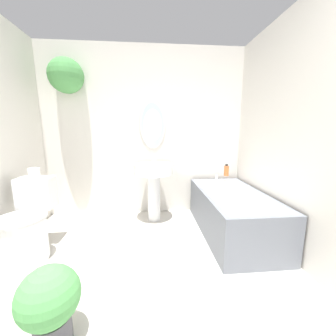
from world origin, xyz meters
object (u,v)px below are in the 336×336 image
(toilet, at_px, (27,227))
(potted_plant, at_px, (50,302))
(toilet_paper_roll, at_px, (34,173))
(bathtub, at_px, (232,212))
(shampoo_bottle, at_px, (226,171))
(pedestal_sink, at_px, (154,179))

(toilet, bearing_deg, potted_plant, -55.79)
(toilet_paper_roll, bearing_deg, potted_plant, -61.53)
(bathtub, bearing_deg, toilet, -172.73)
(toilet, bearing_deg, shampoo_bottle, 19.98)
(toilet_paper_roll, bearing_deg, toilet, -90.00)
(pedestal_sink, bearing_deg, toilet_paper_roll, -157.77)
(potted_plant, bearing_deg, toilet_paper_roll, 118.47)
(bathtub, distance_m, potted_plant, 1.97)
(bathtub, bearing_deg, toilet_paper_roll, -178.83)
(toilet, xyz_separation_m, toilet_paper_roll, (0.00, 0.23, 0.49))
(pedestal_sink, xyz_separation_m, bathtub, (0.93, -0.47, -0.32))
(pedestal_sink, relative_size, toilet_paper_roll, 8.12)
(toilet, xyz_separation_m, shampoo_bottle, (2.31, 0.84, 0.36))
(toilet, relative_size, toilet_paper_roll, 6.83)
(shampoo_bottle, bearing_deg, potted_plant, -133.62)
(pedestal_sink, distance_m, potted_plant, 1.81)
(potted_plant, distance_m, toilet_paper_roll, 1.42)
(toilet, xyz_separation_m, potted_plant, (0.63, -0.92, -0.03))
(bathtub, bearing_deg, potted_plant, -142.32)
(bathtub, distance_m, toilet_paper_roll, 2.25)
(potted_plant, bearing_deg, shampoo_bottle, 46.38)
(pedestal_sink, bearing_deg, shampoo_bottle, 4.97)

